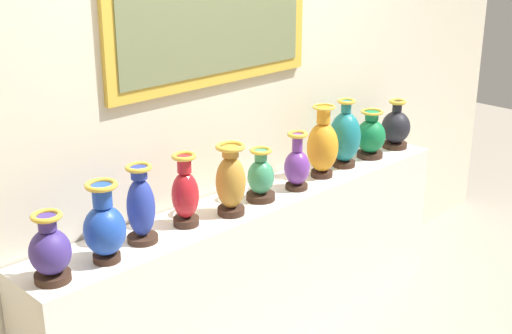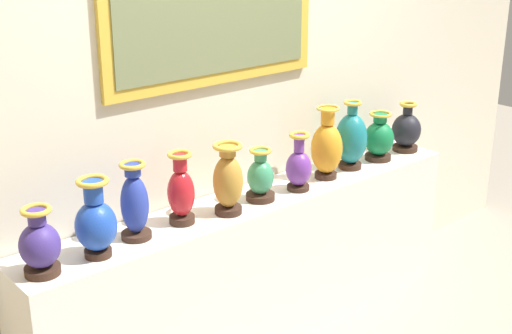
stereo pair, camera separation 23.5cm
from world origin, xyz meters
name	(u,v)px [view 1 (the left image)]	position (x,y,z in m)	size (l,w,h in m)	color
display_shelf	(256,270)	(0.00, 0.00, 0.43)	(2.70, 0.38, 0.86)	silver
back_wall	(222,63)	(0.00, 0.25, 1.54)	(5.29, 0.14, 3.06)	beige
vase_indigo	(50,251)	(-1.22, -0.06, 0.99)	(0.17, 0.17, 0.30)	#382319
vase_sapphire	(104,227)	(-0.97, -0.06, 1.02)	(0.18, 0.18, 0.36)	#382319
vase_cobalt	(141,207)	(-0.74, -0.01, 1.03)	(0.14, 0.14, 0.37)	#382319
vase_crimson	(185,194)	(-0.48, -0.01, 1.02)	(0.13, 0.13, 0.36)	#382319
vase_ochre	(231,181)	(-0.24, -0.06, 1.03)	(0.15, 0.15, 0.37)	#382319
vase_jade	(260,178)	(0.00, -0.04, 0.98)	(0.15, 0.15, 0.28)	#382319
vase_violet	(297,166)	(0.25, -0.06, 0.99)	(0.14, 0.14, 0.32)	#382319
vase_amber	(323,146)	(0.50, -0.03, 1.04)	(0.18, 0.18, 0.41)	#382319
vase_teal	(345,137)	(0.72, -0.01, 1.04)	(0.19, 0.19, 0.41)	#382319
vase_emerald	(371,136)	(0.96, -0.02, 0.99)	(0.18, 0.18, 0.29)	#382319
vase_onyx	(396,127)	(1.23, -0.02, 0.99)	(0.18, 0.18, 0.31)	#382319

